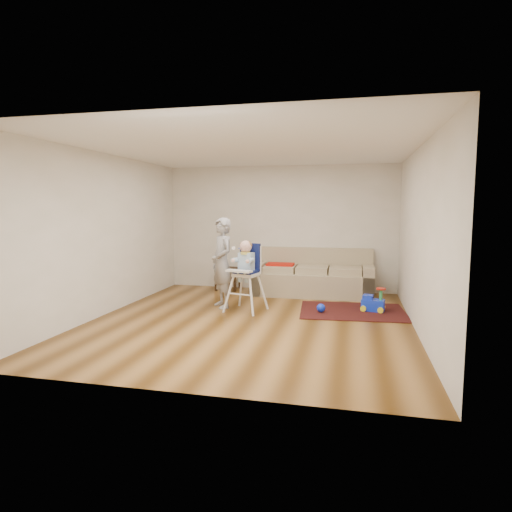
% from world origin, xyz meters
% --- Properties ---
extents(ground, '(5.50, 5.50, 0.00)m').
position_xyz_m(ground, '(0.00, 0.00, 0.00)').
color(ground, '#4B2C0A').
rests_on(ground, ground).
extents(room_envelope, '(5.04, 5.52, 2.72)m').
position_xyz_m(room_envelope, '(0.00, 0.53, 1.88)').
color(room_envelope, beige).
rests_on(room_envelope, ground).
extents(sofa, '(2.45, 1.02, 0.95)m').
position_xyz_m(sofa, '(0.77, 2.30, 0.47)').
color(sofa, gray).
rests_on(sofa, ground).
extents(side_table, '(0.48, 0.48, 0.48)m').
position_xyz_m(side_table, '(-1.09, 2.44, 0.24)').
color(side_table, black).
rests_on(side_table, ground).
extents(area_rug, '(1.88, 1.47, 0.01)m').
position_xyz_m(area_rug, '(1.59, 1.00, 0.01)').
color(area_rug, black).
rests_on(area_rug, ground).
extents(ride_on_toy, '(0.42, 0.34, 0.42)m').
position_xyz_m(ride_on_toy, '(1.94, 1.08, 0.22)').
color(ride_on_toy, '#1333ED').
rests_on(ride_on_toy, area_rug).
extents(toy_ball, '(0.15, 0.15, 0.15)m').
position_xyz_m(toy_ball, '(1.06, 0.77, 0.09)').
color(toy_ball, '#1333ED').
rests_on(toy_ball, area_rug).
extents(high_chair, '(0.70, 0.70, 1.25)m').
position_xyz_m(high_chair, '(-0.24, 0.64, 0.60)').
color(high_chair, silver).
rests_on(high_chair, ground).
extents(adult, '(0.68, 0.70, 1.62)m').
position_xyz_m(adult, '(-0.72, 0.81, 0.81)').
color(adult, '#969698').
rests_on(adult, ground).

